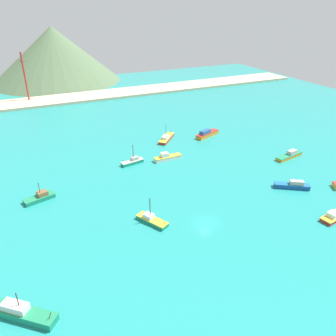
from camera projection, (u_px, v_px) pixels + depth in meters
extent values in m
cube|color=teal|center=(154.00, 169.00, 100.56)|extent=(260.00, 280.00, 0.50)
cube|color=orange|center=(207.00, 135.00, 123.87)|extent=(10.52, 6.09, 1.19)
cube|color=red|center=(207.00, 133.00, 123.56)|extent=(10.73, 6.21, 0.20)
cube|color=#28568C|center=(205.00, 132.00, 122.40)|extent=(4.86, 3.38, 1.27)
cube|color=#198466|center=(152.00, 221.00, 75.98)|extent=(5.61, 7.89, 0.80)
cube|color=gold|center=(152.00, 219.00, 75.76)|extent=(5.72, 8.05, 0.20)
cube|color=silver|center=(149.00, 216.00, 76.04)|extent=(2.57, 2.75, 0.88)
cylinder|color=#4C3823|center=(164.00, 223.00, 73.66)|extent=(0.33, 0.50, 1.10)
cylinder|color=#4C3823|center=(150.00, 207.00, 74.64)|extent=(0.20, 0.20, 4.30)
cube|color=#198466|center=(132.00, 162.00, 103.05)|extent=(7.19, 3.06, 0.92)
cube|color=white|center=(132.00, 161.00, 102.80)|extent=(7.33, 3.12, 0.20)
cube|color=#B2ADA3|center=(135.00, 158.00, 102.98)|extent=(2.40, 1.76, 1.00)
cylinder|color=#4C3823|center=(123.00, 162.00, 100.95)|extent=(0.56, 0.22, 1.25)
cylinder|color=#4C3823|center=(133.00, 151.00, 101.64)|extent=(0.20, 0.20, 4.01)
cube|color=red|center=(166.00, 139.00, 120.67)|extent=(8.89, 9.29, 0.84)
cube|color=gold|center=(166.00, 137.00, 120.43)|extent=(9.06, 9.48, 0.20)
cube|color=silver|center=(165.00, 137.00, 119.08)|extent=(3.58, 3.65, 0.98)
cylinder|color=#4C3823|center=(170.00, 132.00, 124.16)|extent=(0.44, 0.46, 1.15)
cylinder|color=#4C3823|center=(166.00, 130.00, 118.55)|extent=(0.12, 0.12, 3.81)
cube|color=#198466|center=(39.00, 199.00, 84.46)|extent=(7.80, 4.59, 0.86)
cube|color=#238C5B|center=(39.00, 197.00, 84.22)|extent=(7.96, 4.68, 0.20)
cube|color=brown|center=(42.00, 193.00, 84.47)|extent=(2.91, 2.59, 1.09)
cylinder|color=#4C3823|center=(39.00, 188.00, 83.36)|extent=(0.16, 0.16, 2.61)
cube|color=orange|center=(289.00, 156.00, 107.15)|extent=(10.66, 4.15, 0.82)
cube|color=#238C5B|center=(289.00, 155.00, 106.92)|extent=(10.87, 4.24, 0.20)
cube|color=#B2ADA3|center=(292.00, 152.00, 107.29)|extent=(3.51, 2.28, 1.15)
cube|color=#198466|center=(24.00, 315.00, 53.22)|extent=(9.86, 8.99, 1.21)
cube|color=#238C5B|center=(23.00, 312.00, 52.90)|extent=(10.06, 9.17, 0.20)
cube|color=silver|center=(15.00, 307.00, 52.93)|extent=(4.42, 4.18, 1.17)
cylinder|color=#4C3823|center=(50.00, 315.00, 51.37)|extent=(0.60, 0.54, 1.63)
cylinder|color=#4C3823|center=(17.00, 299.00, 51.88)|extent=(0.17, 0.17, 2.59)
cube|color=#14478C|center=(292.00, 186.00, 89.79)|extent=(8.57, 6.56, 1.06)
cube|color=#1E669E|center=(292.00, 184.00, 89.51)|extent=(8.74, 6.69, 0.20)
cube|color=#B2ADA3|center=(297.00, 183.00, 89.09)|extent=(3.74, 3.15, 1.02)
cube|color=red|center=(335.00, 217.00, 77.53)|extent=(8.03, 3.94, 0.73)
cube|color=gold|center=(335.00, 215.00, 77.32)|extent=(8.19, 4.01, 0.20)
cube|color=silver|center=(333.00, 214.00, 76.56)|extent=(2.67, 2.37, 1.01)
cube|color=silver|center=(168.00, 158.00, 105.66)|extent=(8.77, 2.43, 1.05)
cube|color=gold|center=(168.00, 156.00, 105.38)|extent=(8.94, 2.48, 0.20)
cube|color=silver|center=(165.00, 155.00, 104.61)|extent=(2.39, 1.71, 1.32)
cube|color=#C6B793|center=(87.00, 97.00, 171.64)|extent=(247.00, 18.09, 1.20)
cone|color=#56704C|center=(54.00, 54.00, 199.86)|extent=(74.93, 74.93, 31.23)
cylinder|color=#B7332D|center=(25.00, 78.00, 160.04)|extent=(0.89, 0.89, 23.31)
cylinder|color=#B7332D|center=(22.00, 61.00, 156.71)|extent=(2.33, 0.45, 0.45)
cylinder|color=#B7332D|center=(24.00, 72.00, 158.79)|extent=(0.45, 1.86, 0.45)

